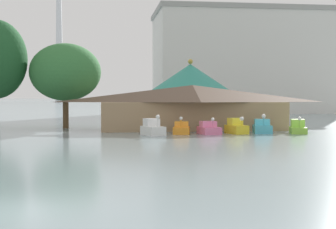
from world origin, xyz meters
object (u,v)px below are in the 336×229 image
Objects in this scene: green_roof_pavilion at (190,88)px; shoreline_tree_mid at (65,72)px; boathouse at (192,106)px; pedal_boat_orange at (181,129)px; pedal_boat_white at (153,128)px; pedal_boat_lime at (298,128)px; pedal_boat_cyan at (262,127)px; pedal_boat_pink at (209,129)px; pedal_boat_yellow at (236,127)px; background_building_block at (244,62)px.

shoreline_tree_mid reaches higher than green_roof_pavilion.
green_roof_pavilion is 20.40m from shoreline_tree_mid.
boathouse is 1.78× the size of green_roof_pavilion.
pedal_boat_orange is 0.27× the size of shoreline_tree_mid.
shoreline_tree_mid is (-8.47, 10.73, 5.52)m from pedal_boat_white.
pedal_boat_orange is 11.04m from pedal_boat_lime.
green_roof_pavilion is at bearing 37.93° from shoreline_tree_mid.
boathouse is (-5.74, 5.43, 1.91)m from pedal_boat_cyan.
pedal_boat_cyan is at bearing -26.87° from shoreline_tree_mid.
green_roof_pavilion is (2.29, 22.65, 4.22)m from pedal_boat_pink.
pedal_boat_orange is 5.18m from pedal_boat_yellow.
boathouse is 17.09m from green_roof_pavilion.
pedal_boat_yellow is 63.36m from background_building_block.
pedal_boat_lime is (8.51, -0.24, 0.04)m from pedal_boat_pink.
pedal_boat_pink is at bearing -72.88° from pedal_boat_cyan.
pedal_boat_lime is at bearing -101.59° from background_building_block.
pedal_boat_cyan is at bearing -82.31° from green_roof_pavilion.
pedal_boat_lime is (11.03, -0.59, 0.05)m from pedal_boat_orange.
pedal_boat_white is 2.94m from pedal_boat_orange.
pedal_boat_lime is at bearing -34.49° from boathouse.
pedal_boat_white is 1.04× the size of pedal_boat_cyan.
shoreline_tree_mid is (-19.04, 9.65, 5.58)m from pedal_boat_cyan.
pedal_boat_white is at bearing -72.87° from pedal_boat_lime.
shoreline_tree_mid is (-22.28, 10.38, 5.60)m from pedal_boat_lime.
pedal_boat_lime is (13.81, 0.35, -0.08)m from pedal_boat_white.
pedal_boat_orange is 23.20m from green_roof_pavilion.
shoreline_tree_mid reaches higher than boathouse.
pedal_boat_yellow is at bearing 87.37° from pedal_boat_pink.
background_building_block is (21.33, 54.04, 8.56)m from boathouse.
pedal_boat_orange is 0.86× the size of pedal_boat_lime.
pedal_boat_lime is (3.24, -0.74, -0.02)m from pedal_boat_cyan.
pedal_boat_yellow is 0.07× the size of background_building_block.
green_roof_pavilion is (2.75, 16.72, 2.24)m from boathouse.
green_roof_pavilion is at bearing 179.40° from pedal_boat_orange.
pedal_boat_pink is 0.07× the size of background_building_block.
pedal_boat_cyan is at bearing -87.13° from pedal_boat_lime.
background_building_block is at bearing 170.13° from pedal_boat_orange.
green_roof_pavilion is at bearing 80.67° from boathouse.
shoreline_tree_mid is at bearing -119.49° from pedal_boat_orange.
pedal_boat_cyan is (10.57, 1.09, -0.05)m from pedal_boat_white.
pedal_boat_lime is at bearing 88.95° from pedal_boat_cyan.
background_building_block is at bearing 55.20° from shoreline_tree_mid.
pedal_boat_white is 1.12× the size of pedal_boat_yellow.
shoreline_tree_mid is at bearing -160.28° from pedal_boat_white.
pedal_boat_white is 8.32m from boathouse.
pedal_boat_white is 14.75m from shoreline_tree_mid.
pedal_boat_yellow is 5.87m from pedal_boat_lime.
boathouse is at bearing 171.38° from pedal_boat_orange.
background_building_block is (34.62, 49.83, 4.90)m from shoreline_tree_mid.
pedal_boat_orange is at bearing -41.03° from shoreline_tree_mid.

